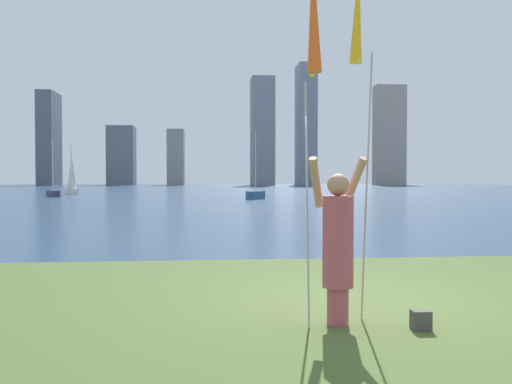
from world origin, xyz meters
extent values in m
cube|color=navy|center=(0.00, 61.98, -0.06)|extent=(120.00, 116.05, 0.12)
cube|color=#232D14|center=(0.00, 3.95, -0.02)|extent=(120.00, 0.70, 0.02)
cylinder|color=#B24C59|center=(-0.60, -1.28, 0.23)|extent=(0.26, 0.26, 0.46)
cylinder|color=#B24C59|center=(-0.60, -1.28, 1.00)|extent=(0.37, 0.37, 1.09)
sphere|color=tan|center=(-0.60, -1.28, 1.67)|extent=(0.26, 0.26, 0.26)
cylinder|color=tan|center=(-0.83, -1.13, 1.70)|extent=(0.27, 0.42, 0.63)
cylinder|color=tan|center=(-0.36, -1.13, 1.70)|extent=(0.27, 0.42, 0.63)
cylinder|color=#B2B2B7|center=(-0.96, -1.22, 1.46)|extent=(0.02, 0.31, 2.91)
cone|color=#F25919|center=(-0.96, -1.58, 3.66)|extent=(0.16, 0.30, 1.48)
sphere|color=yellow|center=(-0.96, -1.51, 2.92)|extent=(0.06, 0.06, 0.06)
cylinder|color=#B2B2B7|center=(-0.23, -1.22, 1.61)|extent=(0.02, 0.39, 3.20)
cone|color=yellow|center=(-0.23, -0.78, 3.86)|extent=(0.16, 0.31, 1.29)
sphere|color=yellow|center=(-0.23, -0.85, 3.22)|extent=(0.06, 0.06, 0.06)
cube|color=#4C4742|center=(0.32, -1.56, 0.11)|extent=(0.21, 0.16, 0.22)
cube|color=#2D6084|center=(1.69, 34.77, 0.32)|extent=(1.63, 1.78, 0.64)
cylinder|color=silver|center=(1.69, 34.77, 2.95)|extent=(0.06, 0.06, 4.63)
cube|color=white|center=(-15.81, 49.48, 0.28)|extent=(1.68, 1.89, 0.56)
cylinder|color=silver|center=(-15.81, 49.48, 2.79)|extent=(0.06, 0.06, 4.47)
cone|color=silver|center=(-15.73, 49.37, 2.30)|extent=(1.29, 1.29, 3.50)
cube|color=#333D51|center=(-15.60, 41.96, 0.28)|extent=(1.71, 2.38, 0.55)
cylinder|color=silver|center=(-15.60, 41.96, 2.80)|extent=(0.07, 0.07, 4.50)
cube|color=#565B66|center=(-33.34, 104.99, 9.27)|extent=(3.06, 7.94, 18.54)
cube|color=slate|center=(-19.68, 108.40, 6.10)|extent=(5.43, 5.70, 12.19)
cube|color=gray|center=(-8.33, 106.96, 5.68)|extent=(3.38, 7.74, 11.36)
cube|color=gray|center=(9.63, 106.49, 11.18)|extent=(4.72, 6.17, 22.36)
cube|color=gray|center=(19.42, 109.57, 12.94)|extent=(3.79, 6.96, 25.89)
cube|color=gray|center=(36.84, 106.18, 10.57)|extent=(6.43, 3.46, 21.13)
camera|label=1|loc=(-2.16, -7.64, 1.77)|focal=38.40mm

